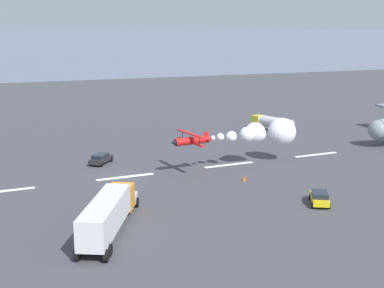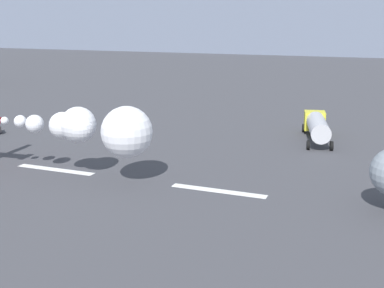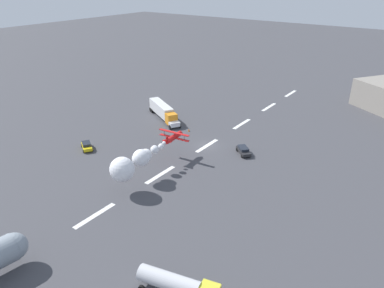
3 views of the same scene
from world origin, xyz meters
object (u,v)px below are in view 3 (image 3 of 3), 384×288
(fuel_tanker_truck, at_px, (179,285))
(traffic_cone_far, at_px, (136,157))
(followme_car_yellow, at_px, (87,146))
(traffic_cone_near, at_px, (189,130))
(airport_staff_sedan, at_px, (243,150))
(semi_truck_orange, at_px, (163,111))
(stunt_biplane_red, at_px, (134,162))

(fuel_tanker_truck, distance_m, traffic_cone_far, 36.94)
(followme_car_yellow, distance_m, traffic_cone_near, 24.04)
(fuel_tanker_truck, relative_size, airport_staff_sedan, 2.21)
(semi_truck_orange, bearing_deg, followme_car_yellow, -3.81)
(airport_staff_sedan, height_order, traffic_cone_far, airport_staff_sedan)
(fuel_tanker_truck, xyz_separation_m, traffic_cone_near, (-40.74, -28.45, -1.38))
(fuel_tanker_truck, xyz_separation_m, followme_car_yellow, (-19.96, -40.54, -0.94))
(semi_truck_orange, height_order, traffic_cone_far, semi_truck_orange)
(fuel_tanker_truck, height_order, traffic_cone_near, fuel_tanker_truck)
(stunt_biplane_red, bearing_deg, airport_staff_sedan, 156.47)
(stunt_biplane_red, distance_m, semi_truck_orange, 33.28)
(fuel_tanker_truck, distance_m, airport_staff_sedan, 39.65)
(airport_staff_sedan, relative_size, traffic_cone_far, 6.14)
(traffic_cone_near, bearing_deg, followme_car_yellow, -30.20)
(semi_truck_orange, distance_m, fuel_tanker_truck, 58.64)
(stunt_biplane_red, height_order, traffic_cone_near, stunt_biplane_red)
(followme_car_yellow, relative_size, traffic_cone_far, 6.02)
(stunt_biplane_red, relative_size, fuel_tanker_truck, 2.03)
(traffic_cone_far, bearing_deg, semi_truck_orange, -154.20)
(stunt_biplane_red, relative_size, semi_truck_orange, 1.41)
(fuel_tanker_truck, distance_m, followme_car_yellow, 45.20)
(airport_staff_sedan, distance_m, traffic_cone_near, 16.67)
(traffic_cone_near, bearing_deg, stunt_biplane_red, 14.79)
(stunt_biplane_red, bearing_deg, followme_car_yellow, -103.52)
(fuel_tanker_truck, bearing_deg, traffic_cone_near, -145.07)
(traffic_cone_near, height_order, traffic_cone_far, same)
(semi_truck_orange, height_order, followme_car_yellow, semi_truck_orange)
(stunt_biplane_red, distance_m, traffic_cone_far, 11.19)
(semi_truck_orange, relative_size, followme_car_yellow, 3.26)
(stunt_biplane_red, xyz_separation_m, airport_staff_sedan, (-22.32, 9.72, -3.78))
(semi_truck_orange, height_order, traffic_cone_near, semi_truck_orange)
(fuel_tanker_truck, height_order, followme_car_yellow, fuel_tanker_truck)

